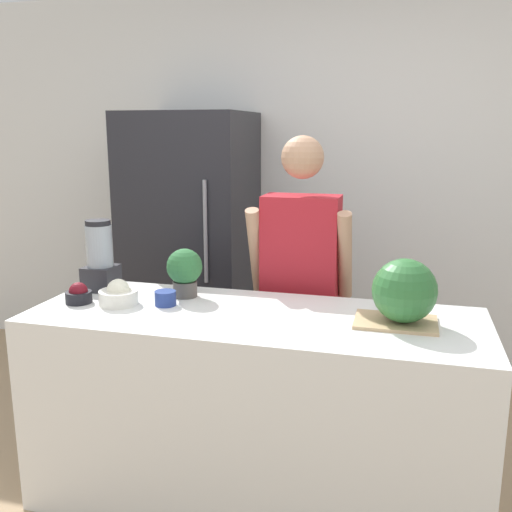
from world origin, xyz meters
TOP-DOWN VIEW (x-y plane):
  - wall_back at (0.00, 2.04)m, footprint 8.00×0.06m
  - counter_island at (0.00, 0.35)m, footprint 1.97×0.71m
  - refrigerator at (-0.78, 1.63)m, footprint 0.79×0.73m
  - person at (0.10, 0.90)m, footprint 0.53×0.26m
  - cutting_board at (0.59, 0.38)m, footprint 0.33×0.24m
  - watermelon at (0.62, 0.38)m, footprint 0.26×0.26m
  - bowl_cherries at (-0.82, 0.31)m, footprint 0.12×0.12m
  - bowl_cream at (-0.63, 0.33)m, footprint 0.18×0.18m
  - bowl_small_blue at (-0.42, 0.37)m, footprint 0.10×0.10m
  - blender at (-0.83, 0.53)m, footprint 0.15×0.15m
  - potted_plant at (-0.39, 0.53)m, footprint 0.17×0.17m

SIDE VIEW (x-z plane):
  - counter_island at x=0.00m, z-range 0.00..0.89m
  - person at x=0.10m, z-range 0.03..1.67m
  - refrigerator at x=-0.78m, z-range 0.00..1.79m
  - cutting_board at x=0.59m, z-range 0.89..0.91m
  - bowl_small_blue at x=-0.42m, z-range 0.89..0.96m
  - bowl_cherries at x=-0.82m, z-range 0.89..0.98m
  - bowl_cream at x=-0.63m, z-range 0.88..1.00m
  - potted_plant at x=-0.39m, z-range 0.91..1.14m
  - watermelon at x=0.62m, z-range 0.91..1.17m
  - blender at x=-0.83m, z-range 0.88..1.23m
  - wall_back at x=0.00m, z-range 0.00..2.60m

